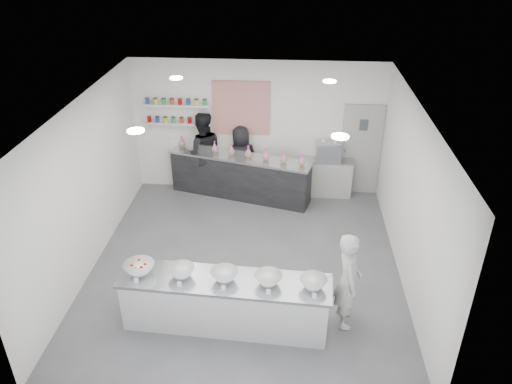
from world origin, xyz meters
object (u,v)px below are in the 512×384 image
at_px(woman_prep, 348,281).
at_px(staff_left, 203,152).
at_px(espresso_ledge, 325,178).
at_px(prep_counter, 225,302).
at_px(espresso_machine, 329,152).
at_px(back_bar, 240,176).
at_px(staff_right, 241,160).

distance_m(woman_prep, staff_left, 5.06).
relative_size(espresso_ledge, staff_left, 0.62).
distance_m(prep_counter, espresso_machine, 4.68).
height_order(back_bar, woman_prep, woman_prep).
bearing_deg(staff_right, prep_counter, 71.34).
bearing_deg(staff_left, espresso_ledge, 165.87).
distance_m(prep_counter, back_bar, 4.10).
distance_m(espresso_ledge, staff_left, 2.82).
bearing_deg(woman_prep, staff_right, 23.26).
xyz_separation_m(prep_counter, espresso_ledge, (1.71, 4.30, 0.00)).
xyz_separation_m(prep_counter, espresso_machine, (1.74, 4.30, 0.64)).
distance_m(espresso_ledge, woman_prep, 4.12).
xyz_separation_m(espresso_machine, staff_left, (-2.80, 0.05, -0.14)).
relative_size(back_bar, staff_right, 2.02).
height_order(prep_counter, staff_right, staff_right).
height_order(espresso_ledge, staff_left, staff_left).
relative_size(back_bar, staff_left, 1.70).
relative_size(prep_counter, espresso_ledge, 2.71).
xyz_separation_m(back_bar, espresso_ledge, (1.91, 0.20, -0.06)).
height_order(back_bar, staff_left, staff_left).
relative_size(espresso_machine, staff_right, 0.34).
distance_m(prep_counter, espresso_ledge, 4.62).
xyz_separation_m(prep_counter, staff_left, (-1.06, 4.35, 0.51)).
bearing_deg(espresso_machine, back_bar, -174.18).
xyz_separation_m(woman_prep, staff_left, (-2.89, 4.15, 0.13)).
bearing_deg(staff_right, back_bar, 68.14).
xyz_separation_m(prep_counter, woman_prep, (1.83, 0.20, 0.37)).
bearing_deg(staff_left, back_bar, 150.83).
bearing_deg(espresso_machine, staff_right, 178.44).
distance_m(woman_prep, staff_right, 4.62).
xyz_separation_m(woman_prep, staff_right, (-2.02, 4.15, -0.02)).
distance_m(back_bar, espresso_machine, 2.03).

